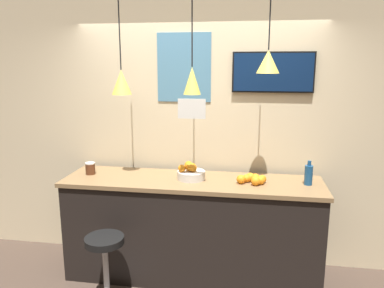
{
  "coord_description": "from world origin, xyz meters",
  "views": [
    {
      "loc": [
        0.54,
        -2.7,
        2.1
      ],
      "look_at": [
        0.0,
        0.69,
        1.36
      ],
      "focal_mm": 35.0,
      "sensor_mm": 36.0,
      "label": 1
    }
  ],
  "objects_px": {
    "bar_stool": "(105,258)",
    "mounted_tv": "(273,72)",
    "spread_jar": "(90,168)",
    "juice_bottle": "(309,175)",
    "fruit_bowl": "(191,173)"
  },
  "relations": [
    {
      "from": "bar_stool",
      "to": "mounted_tv",
      "type": "height_order",
      "value": "mounted_tv"
    },
    {
      "from": "spread_jar",
      "to": "juice_bottle",
      "type": "bearing_deg",
      "value": 0.0
    },
    {
      "from": "bar_stool",
      "to": "juice_bottle",
      "type": "xyz_separation_m",
      "value": [
        1.76,
        0.58,
        0.67
      ]
    },
    {
      "from": "mounted_tv",
      "to": "juice_bottle",
      "type": "bearing_deg",
      "value": -46.64
    },
    {
      "from": "fruit_bowl",
      "to": "juice_bottle",
      "type": "distance_m",
      "value": 1.09
    },
    {
      "from": "fruit_bowl",
      "to": "mounted_tv",
      "type": "xyz_separation_m",
      "value": [
        0.75,
        0.36,
        0.94
      ]
    },
    {
      "from": "bar_stool",
      "to": "juice_bottle",
      "type": "distance_m",
      "value": 1.97
    },
    {
      "from": "spread_jar",
      "to": "mounted_tv",
      "type": "xyz_separation_m",
      "value": [
        1.77,
        0.36,
        0.95
      ]
    },
    {
      "from": "juice_bottle",
      "to": "spread_jar",
      "type": "height_order",
      "value": "juice_bottle"
    },
    {
      "from": "juice_bottle",
      "to": "mounted_tv",
      "type": "height_order",
      "value": "mounted_tv"
    },
    {
      "from": "fruit_bowl",
      "to": "mounted_tv",
      "type": "distance_m",
      "value": 1.26
    },
    {
      "from": "fruit_bowl",
      "to": "spread_jar",
      "type": "distance_m",
      "value": 1.02
    },
    {
      "from": "fruit_bowl",
      "to": "juice_bottle",
      "type": "bearing_deg",
      "value": -0.05
    },
    {
      "from": "bar_stool",
      "to": "spread_jar",
      "type": "relative_size",
      "value": 5.27
    },
    {
      "from": "bar_stool",
      "to": "juice_bottle",
      "type": "height_order",
      "value": "juice_bottle"
    }
  ]
}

